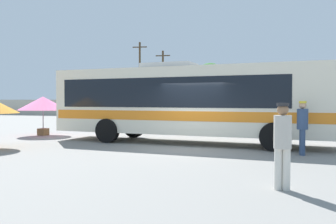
{
  "coord_description": "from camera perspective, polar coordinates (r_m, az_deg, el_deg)",
  "views": [
    {
      "loc": [
        3.15,
        -13.29,
        1.82
      ],
      "look_at": [
        -1.9,
        3.88,
        1.26
      ],
      "focal_mm": 39.33,
      "sensor_mm": 36.0,
      "label": 1
    }
  ],
  "objects": [
    {
      "name": "ground_plane",
      "position": [
        23.57,
        8.67,
        -2.64
      ],
      "size": [
        300.0,
        300.0,
        0.0
      ],
      "primitive_type": "plane",
      "color": "gray"
    },
    {
      "name": "vendor_umbrella_secondary_pink",
      "position": [
        20.2,
        -18.81,
        1.22
      ],
      "size": [
        2.55,
        2.55,
        2.02
      ],
      "color": "gray",
      "rests_on": "ground_plane"
    },
    {
      "name": "attendant_by_bus_door",
      "position": [
        12.97,
        20.12,
        -1.82
      ],
      "size": [
        0.4,
        0.4,
        1.8
      ],
      "color": "#33476B",
      "rests_on": "ground_plane"
    },
    {
      "name": "passenger_waiting_on_apron",
      "position": [
        7.82,
        17.33,
        -4.24
      ],
      "size": [
        0.35,
        0.35,
        1.77
      ],
      "color": "silver",
      "rests_on": "ground_plane"
    },
    {
      "name": "perimeter_wall",
      "position": [
        39.3,
        11.79,
        0.52
      ],
      "size": [
        80.0,
        0.3,
        1.92
      ],
      "primitive_type": "cube",
      "color": "#B2AD9E",
      "rests_on": "ground_plane"
    },
    {
      "name": "roadside_tree_midleft",
      "position": [
        43.37,
        6.57,
        5.66
      ],
      "size": [
        3.31,
        3.31,
        6.18
      ],
      "color": "brown",
      "rests_on": "ground_plane"
    },
    {
      "name": "parked_car_second_dark_blue",
      "position": [
        36.84,
        1.35,
        0.22
      ],
      "size": [
        4.56,
        2.05,
        1.52
      ],
      "color": "navy",
      "rests_on": "ground_plane"
    },
    {
      "name": "parked_car_leftmost_white",
      "position": [
        38.48,
        -8.01,
        0.2
      ],
      "size": [
        4.57,
        2.08,
        1.4
      ],
      "color": "silver",
      "rests_on": "ground_plane"
    },
    {
      "name": "parked_car_third_dark_blue",
      "position": [
        35.75,
        12.64,
        0.15
      ],
      "size": [
        4.3,
        2.29,
        1.54
      ],
      "color": "navy",
      "rests_on": "ground_plane"
    },
    {
      "name": "coach_bus_cream_orange",
      "position": [
        15.69,
        2.74,
        1.84
      ],
      "size": [
        12.11,
        3.81,
        3.42
      ],
      "color": "silver",
      "rests_on": "ground_plane"
    },
    {
      "name": "roadside_tree_left",
      "position": [
        45.63,
        -1.84,
        4.73
      ],
      "size": [
        5.03,
        5.03,
        6.29
      ],
      "color": "brown",
      "rests_on": "ground_plane"
    },
    {
      "name": "utility_pole_far",
      "position": [
        45.53,
        -4.39,
        5.39
      ],
      "size": [
        1.8,
        0.36,
        8.97
      ],
      "color": "#4C3823",
      "rests_on": "ground_plane"
    },
    {
      "name": "utility_pole_near",
      "position": [
        44.92,
        -0.8,
        4.73
      ],
      "size": [
        1.8,
        0.24,
        7.86
      ],
      "color": "#4C3823",
      "rests_on": "ground_plane"
    }
  ]
}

